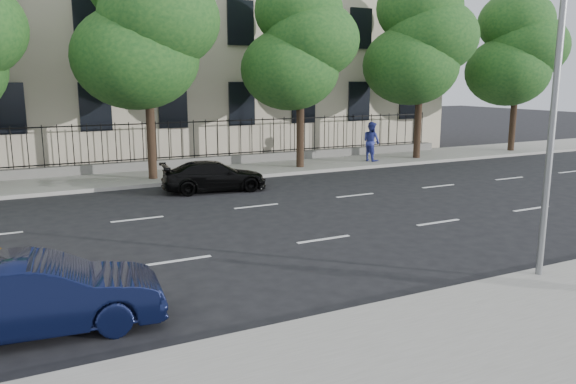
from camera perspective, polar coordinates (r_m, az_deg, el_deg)
ground at (r=13.20m, az=9.20°, el=-7.48°), size 120.00×120.00×0.00m
near_sidewalk at (r=10.45m, az=22.53°, el=-12.98°), size 60.00×4.00×0.15m
far_sidewalk at (r=25.51m, az=-9.58°, el=1.85°), size 60.00×4.00×0.15m
lane_markings at (r=17.09m, az=-0.19°, el=-2.94°), size 49.60×4.62×0.01m
iron_fence at (r=27.04m, az=-10.71°, el=3.57°), size 30.00×0.50×2.20m
street_light at (r=12.97m, az=24.07°, el=14.47°), size 0.25×3.32×8.05m
tree_c at (r=24.14m, az=-14.25°, el=16.22°), size 5.89×5.50×9.80m
tree_d at (r=26.57m, az=1.20°, el=14.84°), size 5.34×4.94×8.84m
tree_e at (r=30.52m, az=13.28°, el=14.78°), size 5.71×5.31×9.46m
tree_f at (r=35.38m, az=22.21°, el=13.23°), size 5.52×5.12×9.01m
navy_sedan at (r=10.45m, az=-24.06°, el=-9.57°), size 4.22×1.83×1.35m
black_sedan at (r=21.73m, az=-7.50°, el=1.61°), size 4.19×2.15×1.16m
pedestrian_far at (r=28.78m, az=8.47°, el=5.10°), size 0.88×1.06×1.98m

